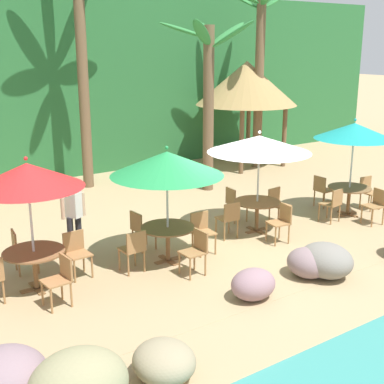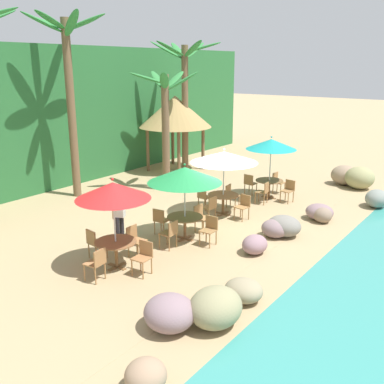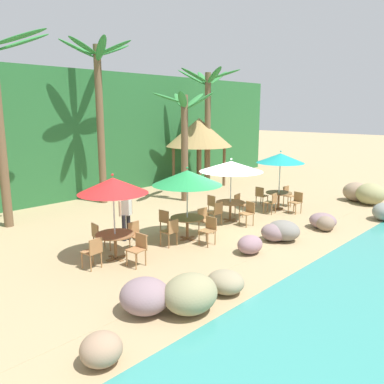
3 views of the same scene
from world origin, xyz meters
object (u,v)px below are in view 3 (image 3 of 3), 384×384
at_px(chair_teal_seaward, 288,194).
at_px(waiter_in_white, 126,211).
at_px(umbrella_green, 187,178).
at_px(chair_green_left, 171,230).
at_px(chair_green_right, 209,229).
at_px(umbrella_teal, 280,158).
at_px(chair_green_seaward, 205,219).
at_px(palm_tree_fourth, 208,108).
at_px(dining_table_green, 187,221).
at_px(palapa_hut, 199,133).
at_px(chair_green_inland, 166,220).
at_px(chair_teal_right, 296,201).
at_px(chair_teal_inland, 261,195).
at_px(umbrella_red, 113,186).
at_px(palm_tree_second, 99,95).
at_px(chair_white_right, 248,212).
at_px(chair_white_seaward, 239,203).
at_px(umbrella_white, 231,166).
at_px(chair_red_right, 138,247).
at_px(dining_table_white, 230,205).
at_px(chair_white_left, 216,212).
at_px(dining_table_teal, 279,195).
at_px(chair_white_inland, 213,204).
at_px(dining_table_red, 115,238).
at_px(chair_red_inland, 99,235).
at_px(chair_teal_left, 272,202).
at_px(chair_red_seaward, 136,234).
at_px(chair_red_left, 93,251).
at_px(palm_tree_third, 185,130).

xyz_separation_m(chair_teal_seaward, waiter_in_white, (-7.80, 1.33, 0.47)).
distance_m(umbrella_green, chair_green_left, 1.76).
bearing_deg(chair_green_right, umbrella_teal, 8.49).
bearing_deg(chair_green_seaward, palm_tree_fourth, 41.03).
bearing_deg(dining_table_green, palapa_hut, 40.47).
xyz_separation_m(chair_green_inland, chair_teal_right, (5.64, -1.74, 0.00)).
bearing_deg(chair_teal_seaward, chair_teal_inland, 139.25).
relative_size(umbrella_red, palm_tree_second, 0.35).
relative_size(umbrella_red, chair_green_left, 2.83).
height_order(chair_white_right, chair_teal_inland, same).
height_order(umbrella_red, palm_tree_second, palm_tree_second).
bearing_deg(palm_tree_second, chair_green_inland, -102.49).
xyz_separation_m(chair_teal_seaward, palm_tree_second, (-5.28, 6.40, 4.27)).
bearing_deg(chair_white_seaward, chair_white_right, -129.42).
bearing_deg(umbrella_white, chair_red_right, -169.78).
relative_size(chair_green_seaward, dining_table_white, 0.79).
bearing_deg(chair_white_seaward, umbrella_green, -171.29).
height_order(chair_red_right, palapa_hut, palapa_hut).
relative_size(chair_white_left, umbrella_teal, 0.35).
bearing_deg(chair_green_inland, chair_green_seaward, -39.09).
bearing_deg(dining_table_teal, chair_white_inland, 156.09).
distance_m(chair_teal_seaward, chair_teal_right, 1.27).
relative_size(chair_white_inland, palapa_hut, 0.23).
distance_m(dining_table_red, chair_teal_seaward, 9.01).
distance_m(chair_red_inland, chair_teal_left, 7.43).
xyz_separation_m(dining_table_red, palm_tree_fourth, (9.91, 5.33, 3.63)).
bearing_deg(palapa_hut, dining_table_teal, -104.80).
relative_size(chair_teal_seaward, waiter_in_white, 0.51).
xyz_separation_m(umbrella_red, chair_green_seaward, (3.51, -0.24, -1.61)).
height_order(chair_teal_left, palapa_hut, palapa_hut).
distance_m(chair_red_right, chair_green_seaward, 3.40).
height_order(chair_green_right, chair_white_right, same).
bearing_deg(chair_red_seaward, chair_red_left, -169.04).
height_order(umbrella_red, umbrella_green, umbrella_red).
xyz_separation_m(chair_red_right, chair_teal_seaward, (8.85, 0.61, 0.00)).
bearing_deg(chair_green_seaward, chair_red_right, -169.85).
relative_size(chair_red_seaward, chair_white_seaward, 1.00).
xyz_separation_m(chair_teal_left, palm_tree_second, (-3.60, 6.66, 4.27)).
bearing_deg(umbrella_white, chair_white_seaward, 13.20).
relative_size(chair_white_left, chair_teal_left, 1.00).
height_order(umbrella_green, palm_tree_third, palm_tree_third).
relative_size(chair_teal_inland, chair_teal_left, 1.00).
bearing_deg(chair_teal_seaward, chair_red_inland, 173.10).
bearing_deg(chair_green_right, chair_red_right, 174.35).
bearing_deg(chair_green_right, umbrella_red, 158.36).
bearing_deg(chair_red_right, chair_green_right, -5.65).
xyz_separation_m(umbrella_red, chair_teal_left, (7.32, -0.49, -1.61)).
xyz_separation_m(umbrella_teal, palm_tree_second, (-4.43, 6.46, 2.58)).
height_order(chair_red_seaward, umbrella_white, umbrella_white).
bearing_deg(dining_table_red, chair_red_seaward, 8.79).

